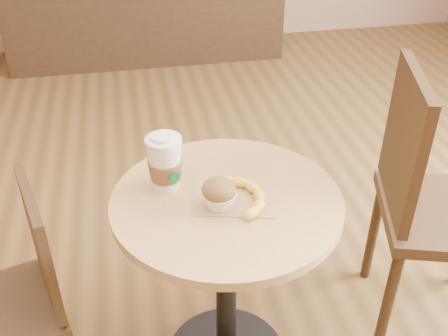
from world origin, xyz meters
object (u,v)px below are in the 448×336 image
cafe_table (226,253)px  chair_left (17,298)px  banana (245,195)px  chair_right (430,200)px  muffin (219,194)px  coffee_cup (165,164)px

cafe_table → chair_left: (-0.66, 0.01, -0.08)m
cafe_table → banana: (0.05, -0.02, 0.24)m
cafe_table → chair_right: bearing=6.2°
chair_right → muffin: bearing=116.0°
muffin → banana: 0.09m
chair_left → muffin: size_ratio=8.05×
chair_left → muffin: bearing=69.4°
chair_left → coffee_cup: coffee_cup is taller
cafe_table → chair_left: size_ratio=0.91×
cafe_table → chair_right: 0.75m
chair_left → banana: size_ratio=3.61×
cafe_table → chair_left: 0.66m
cafe_table → coffee_cup: (-0.17, 0.09, 0.30)m
banana → cafe_table: bearing=146.6°
coffee_cup → muffin: (0.14, -0.13, -0.03)m
cafe_table → chair_left: bearing=178.8°
banana → muffin: bearing=-178.0°
chair_left → banana: chair_left is taller
chair_right → banana: (-0.70, -0.11, 0.20)m
chair_left → banana: 0.78m
chair_left → chair_right: size_ratio=0.79×
coffee_cup → banana: bearing=-52.0°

